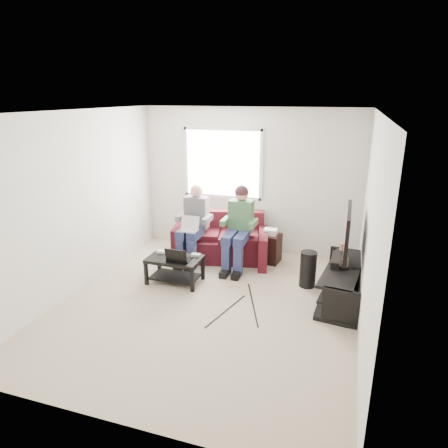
# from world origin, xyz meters

# --- Properties ---
(floor) EXTENTS (4.50, 4.50, 0.00)m
(floor) POSITION_xyz_m (0.00, 0.00, 0.00)
(floor) COLOR tan
(floor) RESTS_ON ground
(ceiling) EXTENTS (4.50, 4.50, 0.00)m
(ceiling) POSITION_xyz_m (0.00, 0.00, 2.60)
(ceiling) COLOR white
(ceiling) RESTS_ON wall_back
(wall_back) EXTENTS (4.50, 0.00, 4.50)m
(wall_back) POSITION_xyz_m (0.00, 2.25, 1.30)
(wall_back) COLOR silver
(wall_back) RESTS_ON floor
(wall_front) EXTENTS (4.50, 0.00, 4.50)m
(wall_front) POSITION_xyz_m (0.00, -2.25, 1.30)
(wall_front) COLOR silver
(wall_front) RESTS_ON floor
(wall_left) EXTENTS (0.00, 4.50, 4.50)m
(wall_left) POSITION_xyz_m (-2.00, 0.00, 1.30)
(wall_left) COLOR silver
(wall_left) RESTS_ON floor
(wall_right) EXTENTS (0.00, 4.50, 4.50)m
(wall_right) POSITION_xyz_m (2.00, 0.00, 1.30)
(wall_right) COLOR silver
(wall_right) RESTS_ON floor
(window) EXTENTS (1.48, 0.04, 1.28)m
(window) POSITION_xyz_m (-0.50, 2.23, 1.60)
(window) COLOR white
(window) RESTS_ON wall_back
(sofa) EXTENTS (1.87, 1.08, 0.80)m
(sofa) POSITION_xyz_m (-0.35, 1.67, 0.30)
(sofa) COLOR #48121E
(sofa) RESTS_ON floor
(person_left) EXTENTS (0.40, 0.71, 1.33)m
(person_left) POSITION_xyz_m (-0.75, 1.39, 0.72)
(person_left) COLOR navy
(person_left) RESTS_ON sofa
(person_right) EXTENTS (0.40, 0.71, 1.37)m
(person_right) POSITION_xyz_m (0.05, 1.41, 0.78)
(person_right) COLOR navy
(person_right) RESTS_ON sofa
(laptop_silver) EXTENTS (0.37, 0.31, 0.24)m
(laptop_silver) POSITION_xyz_m (-0.75, 1.15, 0.70)
(laptop_silver) COLOR silver
(laptop_silver) RESTS_ON person_left
(coffee_table) EXTENTS (0.82, 0.50, 0.41)m
(coffee_table) POSITION_xyz_m (-0.72, 0.50, 0.30)
(coffee_table) COLOR black
(coffee_table) RESTS_ON floor
(laptop_black) EXTENTS (0.34, 0.25, 0.24)m
(laptop_black) POSITION_xyz_m (-0.60, 0.42, 0.53)
(laptop_black) COLOR black
(laptop_black) RESTS_ON coffee_table
(controller_a) EXTENTS (0.15, 0.11, 0.04)m
(controller_a) POSITION_xyz_m (-1.00, 0.62, 0.43)
(controller_a) COLOR silver
(controller_a) RESTS_ON coffee_table
(controller_b) EXTENTS (0.15, 0.11, 0.04)m
(controller_b) POSITION_xyz_m (-0.82, 0.68, 0.43)
(controller_b) COLOR black
(controller_b) RESTS_ON coffee_table
(controller_c) EXTENTS (0.14, 0.10, 0.04)m
(controller_c) POSITION_xyz_m (-0.42, 0.65, 0.43)
(controller_c) COLOR gray
(controller_c) RESTS_ON coffee_table
(tv_stand) EXTENTS (0.65, 1.56, 0.50)m
(tv_stand) POSITION_xyz_m (1.77, 0.73, 0.22)
(tv_stand) COLOR black
(tv_stand) RESTS_ON floor
(tv) EXTENTS (0.12, 1.10, 0.81)m
(tv) POSITION_xyz_m (1.77, 0.83, 0.96)
(tv) COLOR black
(tv) RESTS_ON tv_stand
(soundbar) EXTENTS (0.12, 0.50, 0.10)m
(soundbar) POSITION_xyz_m (1.65, 0.83, 0.55)
(soundbar) COLOR black
(soundbar) RESTS_ON tv_stand
(drink_cup) EXTENTS (0.08, 0.08, 0.12)m
(drink_cup) POSITION_xyz_m (1.72, 1.36, 0.56)
(drink_cup) COLOR #AD724A
(drink_cup) RESTS_ON tv_stand
(console_white) EXTENTS (0.30, 0.22, 0.06)m
(console_white) POSITION_xyz_m (1.77, 0.33, 0.30)
(console_white) COLOR silver
(console_white) RESTS_ON tv_stand
(console_grey) EXTENTS (0.34, 0.26, 0.08)m
(console_grey) POSITION_xyz_m (1.77, 1.03, 0.31)
(console_grey) COLOR gray
(console_grey) RESTS_ON tv_stand
(console_black) EXTENTS (0.38, 0.30, 0.07)m
(console_black) POSITION_xyz_m (1.77, 0.68, 0.30)
(console_black) COLOR black
(console_black) RESTS_ON tv_stand
(subwoofer) EXTENTS (0.24, 0.24, 0.56)m
(subwoofer) POSITION_xyz_m (1.26, 0.99, 0.28)
(subwoofer) COLOR black
(subwoofer) RESTS_ON floor
(keyboard_floor) EXTENTS (0.19, 0.48, 0.03)m
(keyboard_floor) POSITION_xyz_m (1.53, 0.35, 0.01)
(keyboard_floor) COLOR black
(keyboard_floor) RESTS_ON floor
(end_table) EXTENTS (0.34, 0.34, 0.61)m
(end_table) POSITION_xyz_m (0.52, 1.73, 0.27)
(end_table) COLOR black
(end_table) RESTS_ON floor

